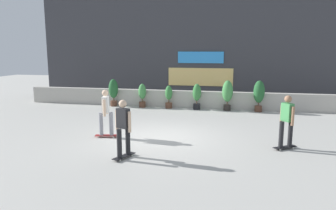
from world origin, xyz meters
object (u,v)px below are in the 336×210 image
at_px(potted_plant_5, 259,94).
at_px(potted_plant_0, 113,90).
at_px(skater_mid_plaza, 123,126).
at_px(potted_plant_3, 197,95).
at_px(skater_far_right, 287,120).
at_px(potted_plant_4, 228,93).
at_px(potted_plant_1, 142,94).
at_px(potted_plant_2, 169,96).
at_px(skater_by_wall_right, 106,111).

bearing_deg(potted_plant_5, potted_plant_0, 180.00).
height_order(potted_plant_0, skater_mid_plaza, skater_mid_plaza).
relative_size(potted_plant_3, skater_far_right, 0.79).
xyz_separation_m(potted_plant_0, potted_plant_3, (4.58, 0.00, -0.12)).
xyz_separation_m(potted_plant_4, skater_mid_plaza, (-2.69, -7.93, 0.04)).
bearing_deg(skater_far_right, potted_plant_1, 136.65).
bearing_deg(potted_plant_2, skater_mid_plaza, -87.49).
distance_m(potted_plant_1, potted_plant_3, 2.94).
bearing_deg(skater_far_right, potted_plant_3, 119.92).
height_order(skater_far_right, skater_mid_plaza, same).
xyz_separation_m(potted_plant_0, skater_far_right, (8.08, -6.08, 0.07)).
height_order(potted_plant_3, skater_by_wall_right, skater_by_wall_right).
relative_size(skater_by_wall_right, skater_far_right, 1.00).
distance_m(potted_plant_0, skater_mid_plaza, 8.65).
relative_size(potted_plant_5, skater_mid_plaza, 0.92).
xyz_separation_m(potted_plant_0, potted_plant_1, (1.64, -0.00, -0.16)).
bearing_deg(potted_plant_2, potted_plant_1, -180.00).
bearing_deg(potted_plant_0, skater_mid_plaza, -66.56).
distance_m(skater_far_right, skater_mid_plaza, 4.99).
xyz_separation_m(potted_plant_5, skater_mid_plaza, (-4.23, -7.93, 0.02)).
xyz_separation_m(potted_plant_1, potted_plant_5, (6.03, 0.00, 0.22)).
bearing_deg(potted_plant_0, skater_by_wall_right, -70.79).
height_order(potted_plant_2, potted_plant_3, potted_plant_3).
bearing_deg(potted_plant_2, potted_plant_4, 0.00).
relative_size(potted_plant_2, skater_far_right, 0.71).
xyz_separation_m(potted_plant_0, skater_by_wall_right, (2.08, -5.96, 0.07)).
bearing_deg(skater_mid_plaza, skater_by_wall_right, 124.60).
bearing_deg(potted_plant_2, potted_plant_0, 180.00).
bearing_deg(skater_by_wall_right, potted_plant_2, 80.33).
relative_size(potted_plant_0, potted_plant_2, 1.23).
bearing_deg(potted_plant_0, potted_plant_1, -0.00).
relative_size(potted_plant_3, potted_plant_4, 0.86).
distance_m(potted_plant_0, potted_plant_1, 1.64).
bearing_deg(potted_plant_3, skater_far_right, -60.08).
relative_size(potted_plant_2, skater_mid_plaza, 0.71).
height_order(potted_plant_0, skater_by_wall_right, skater_by_wall_right).
bearing_deg(potted_plant_3, skater_mid_plaza, -98.17).
relative_size(potted_plant_0, potted_plant_5, 0.95).
bearing_deg(potted_plant_3, potted_plant_2, -180.00).
bearing_deg(potted_plant_4, skater_mid_plaza, -108.76).
xyz_separation_m(potted_plant_0, skater_mid_plaza, (3.44, -7.93, 0.07)).
height_order(potted_plant_2, potted_plant_5, potted_plant_5).
distance_m(potted_plant_3, potted_plant_4, 1.56).
bearing_deg(potted_plant_3, potted_plant_5, -0.00).
distance_m(potted_plant_0, skater_far_right, 10.11).
bearing_deg(skater_by_wall_right, potted_plant_3, 67.22).
bearing_deg(potted_plant_2, skater_by_wall_right, -99.67).
xyz_separation_m(potted_plant_5, skater_by_wall_right, (-5.59, -5.96, 0.02)).
bearing_deg(skater_mid_plaza, skater_far_right, 21.78).
distance_m(potted_plant_4, skater_by_wall_right, 7.21).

